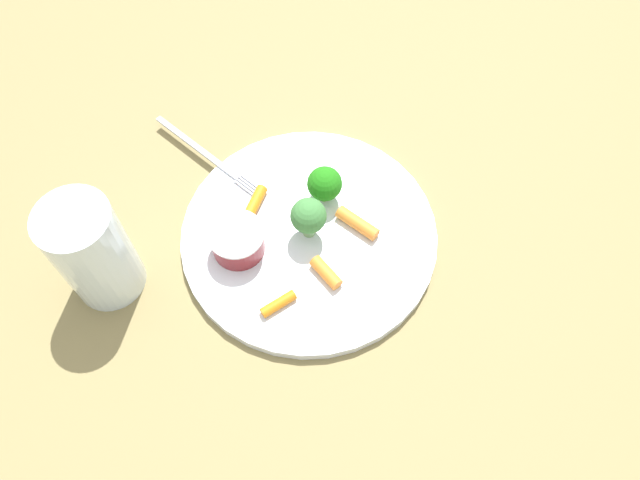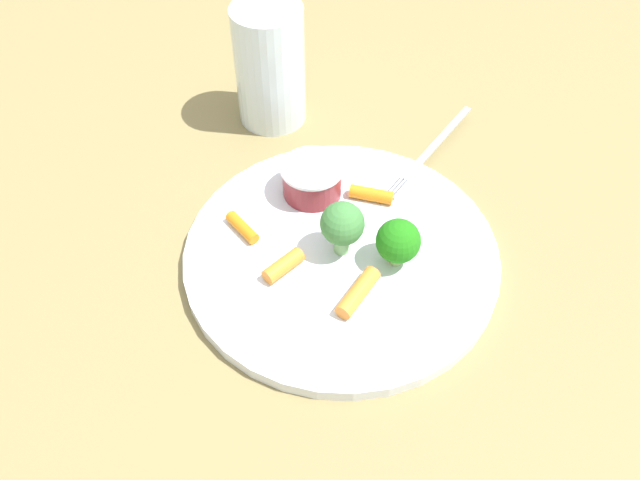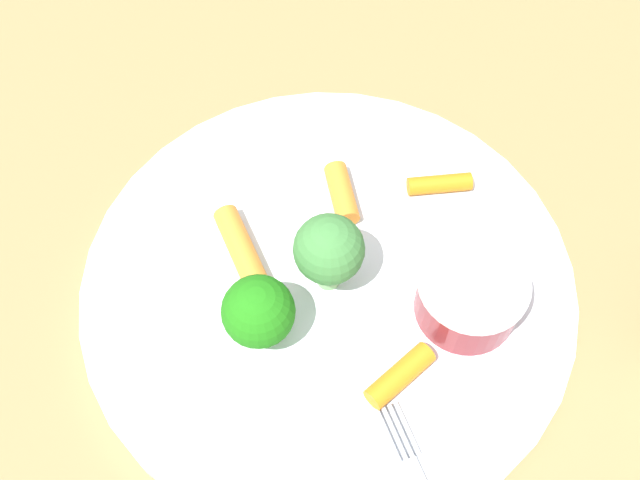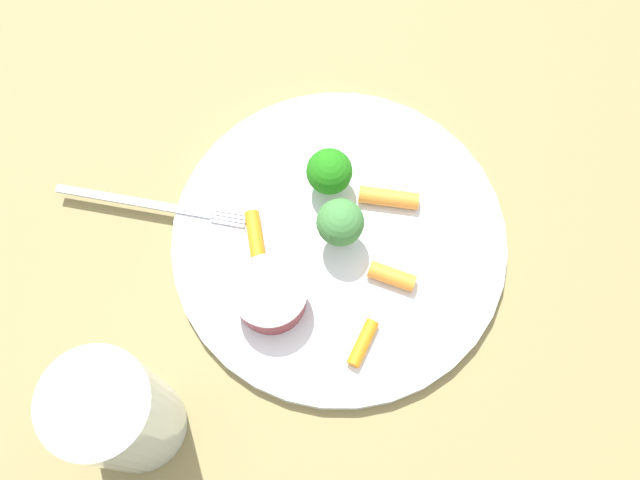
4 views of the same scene
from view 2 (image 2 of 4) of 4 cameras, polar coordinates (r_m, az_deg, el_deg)
The scene contains 11 objects.
ground_plane at distance 0.57m, azimuth 1.86°, elevation -1.67°, with size 2.40×2.40×0.00m, color olive.
plate at distance 0.56m, azimuth 1.88°, elevation -1.28°, with size 0.27×0.27×0.01m, color white.
sauce_cup at distance 0.59m, azimuth -0.70°, elevation 5.36°, with size 0.06×0.06×0.03m.
broccoli_floret_0 at distance 0.53m, azimuth 2.08°, elevation 1.29°, with size 0.04×0.04×0.05m.
broccoli_floret_1 at distance 0.53m, azimuth 6.91°, elevation -0.13°, with size 0.04×0.04×0.05m.
carrot_stick_0 at distance 0.52m, azimuth 3.38°, elevation -4.65°, with size 0.01×0.01×0.05m, color orange.
carrot_stick_1 at distance 0.57m, azimuth -6.86°, elevation 1.11°, with size 0.01×0.01×0.04m, color orange.
carrot_stick_2 at distance 0.54m, azimuth -3.24°, elevation -2.26°, with size 0.01×0.01×0.04m, color orange.
carrot_stick_3 at distance 0.60m, azimuth 4.54°, elevation 4.02°, with size 0.01×0.01×0.04m, color orange.
fork at distance 0.65m, azimuth 9.60°, elevation 7.70°, with size 0.16×0.06×0.00m.
drinking_glass at distance 0.67m, azimuth -4.44°, elevation 15.04°, with size 0.07×0.07×0.12m, color silver.
Camera 2 is at (-0.23, -0.28, 0.44)m, focal length 36.30 mm.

